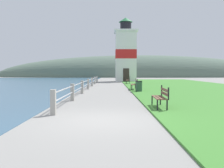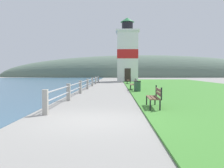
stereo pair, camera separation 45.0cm
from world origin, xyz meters
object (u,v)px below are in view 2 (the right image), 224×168
park_bench_midway (134,84)px  lighthouse (127,53)px  park_bench_near (155,96)px  park_bench_far (129,80)px  trash_bin (137,87)px

park_bench_midway → lighthouse: 18.24m
park_bench_near → park_bench_far: (-0.01, 20.28, 0.00)m
lighthouse → park_bench_midway: bearing=-90.7°
trash_bin → park_bench_midway: bearing=93.2°
park_bench_near → park_bench_far: bearing=-88.1°
park_bench_midway → park_bench_far: (0.14, 9.95, -0.00)m
park_bench_midway → lighthouse: size_ratio=0.20×
trash_bin → park_bench_far: bearing=89.9°
park_bench_far → trash_bin: (-0.03, -12.01, -0.11)m
park_bench_far → trash_bin: bearing=94.0°
park_bench_far → park_bench_near: bearing=94.2°
park_bench_far → lighthouse: (0.06, 7.89, 3.77)m
park_bench_midway → lighthouse: (0.21, 17.84, 3.77)m
park_bench_far → trash_bin: 12.01m
park_bench_near → park_bench_midway: bearing=-87.3°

